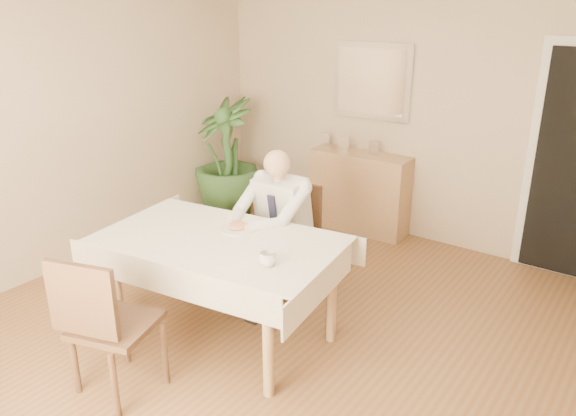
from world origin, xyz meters
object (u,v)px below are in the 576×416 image
Objects in this scene: dining_table at (219,250)px; seated_man at (270,221)px; coffee_mug at (268,259)px; chair_far at (291,230)px; sideboard at (359,192)px; chair_near at (103,320)px; potted_palm at (226,157)px.

dining_table is 0.59m from seated_man.
chair_far is at bearing 117.96° from coffee_mug.
chair_far is 0.87× the size of sideboard.
dining_table is 1.93× the size of chair_near.
seated_man is 0.90m from coffee_mug.
potted_palm is (-1.61, 0.99, 0.15)m from chair_far.
dining_table is 1.40× the size of potted_palm.
sideboard is at bearing 105.62° from coffee_mug.
coffee_mug is (0.62, 0.82, 0.25)m from chair_near.
dining_table is 1.76× the size of sideboard.
sideboard is (-0.15, 1.73, -0.27)m from seated_man.
dining_table is at bearing 67.99° from chair_near.
chair_near is 3.21m from potted_palm.
dining_table is 0.57m from coffee_mug.
chair_far is 0.69× the size of potted_palm.
seated_man reaches higher than sideboard.
chair_far is at bearing -31.62° from potted_palm.
chair_near is 3.28m from sideboard.
sideboard is 0.79× the size of potted_palm.
dining_table is 2.46m from potted_palm.
seated_man is (0.00, 0.59, 0.02)m from dining_table.
potted_palm is (-1.61, 1.87, -0.01)m from dining_table.
dining_table is at bearing -90.00° from seated_man.
dining_table is 2.03× the size of chair_far.
sideboard is (-0.07, 3.27, -0.12)m from chair_near.
seated_man reaches higher than chair_near.
potted_palm is (-1.53, 2.82, 0.12)m from chair_near.
chair_far is at bearing -86.31° from sideboard.
potted_palm is (-2.14, 2.00, -0.14)m from coffee_mug.
chair_near reaches higher than sideboard.
coffee_mug is (0.54, -1.01, 0.29)m from chair_far.
seated_man is 11.16× the size of coffee_mug.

